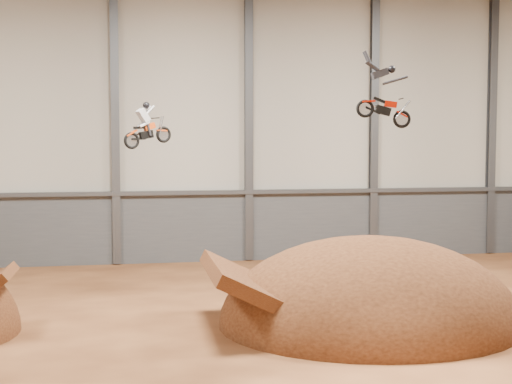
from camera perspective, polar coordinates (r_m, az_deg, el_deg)
floor at (r=22.11m, az=-2.82°, el=-12.07°), size 40.00×40.00×0.00m
back_wall at (r=36.17m, az=-5.88°, el=5.43°), size 40.00×0.10×14.00m
lower_band_back at (r=36.33m, az=-5.81°, el=-2.87°), size 39.80×0.18×3.50m
steel_rail at (r=36.01m, az=-5.81°, el=-0.06°), size 39.80×0.35×0.20m
steel_column_2 at (r=35.88m, az=-11.20°, el=5.38°), size 0.40×0.36×13.90m
steel_column_3 at (r=36.37m, az=-0.59°, el=5.44°), size 0.40×0.36×13.90m
steel_column_4 at (r=38.04m, az=9.41°, el=5.33°), size 0.40×0.36×13.90m
steel_column_5 at (r=40.75m, az=18.32°, el=5.10°), size 0.40×0.36×13.90m
landing_ramp at (r=24.80m, az=9.05°, el=-10.32°), size 10.22×9.04×5.89m
fmx_rider_a at (r=26.89m, az=-8.57°, el=5.56°), size 2.31×1.62×2.06m
fmx_rider_b at (r=24.47m, az=10.00°, el=8.02°), size 3.06×1.16×2.74m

